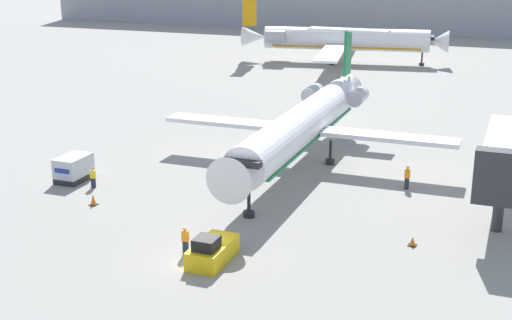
# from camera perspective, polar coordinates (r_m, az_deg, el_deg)

# --- Properties ---
(ground_plane) EXTENTS (600.00, 600.00, 0.00)m
(ground_plane) POSITION_cam_1_polar(r_m,az_deg,el_deg) (42.67, -4.29, -8.02)
(ground_plane) COLOR gray
(airplane_main) EXTENTS (25.20, 31.76, 9.84)m
(airplane_main) POSITION_cam_1_polar(r_m,az_deg,el_deg) (59.29, 3.88, 3.01)
(airplane_main) COLOR white
(airplane_main) RESTS_ON ground
(pushback_tug) EXTENTS (1.88, 3.99, 1.83)m
(pushback_tug) POSITION_cam_1_polar(r_m,az_deg,el_deg) (42.27, -3.50, -7.24)
(pushback_tug) COLOR yellow
(pushback_tug) RESTS_ON ground
(luggage_cart) EXTENTS (1.90, 3.04, 1.99)m
(luggage_cart) POSITION_cam_1_polar(r_m,az_deg,el_deg) (57.83, -14.38, -0.65)
(luggage_cart) COLOR #232326
(luggage_cart) RESTS_ON ground
(worker_near_tug) EXTENTS (0.40, 0.25, 1.77)m
(worker_near_tug) POSITION_cam_1_polar(r_m,az_deg,el_deg) (43.20, -5.67, -6.37)
(worker_near_tug) COLOR #232838
(worker_near_tug) RESTS_ON ground
(worker_by_wing) EXTENTS (0.40, 0.26, 1.85)m
(worker_by_wing) POSITION_cam_1_polar(r_m,az_deg,el_deg) (55.26, 12.00, -1.32)
(worker_by_wing) COLOR #232838
(worker_by_wing) RESTS_ON ground
(worker_on_apron) EXTENTS (0.40, 0.24, 1.62)m
(worker_on_apron) POSITION_cam_1_polar(r_m,az_deg,el_deg) (55.82, -12.91, -1.35)
(worker_on_apron) COLOR #232838
(worker_on_apron) RESTS_ON ground
(traffic_cone_left) EXTENTS (0.55, 0.55, 0.83)m
(traffic_cone_left) POSITION_cam_1_polar(r_m,az_deg,el_deg) (52.30, -12.89, -3.12)
(traffic_cone_left) COLOR black
(traffic_cone_left) RESTS_ON ground
(traffic_cone_right) EXTENTS (0.53, 0.53, 0.62)m
(traffic_cone_right) POSITION_cam_1_polar(r_m,az_deg,el_deg) (45.45, 12.41, -6.37)
(traffic_cone_right) COLOR black
(traffic_cone_right) RESTS_ON ground
(airplane_parked_far_left) EXTENTS (32.07, 35.97, 10.48)m
(airplane_parked_far_left) POSITION_cam_1_polar(r_m,az_deg,el_deg) (112.44, 6.69, 9.59)
(airplane_parked_far_left) COLOR white
(airplane_parked_far_left) RESTS_ON ground
(jet_bridge) EXTENTS (3.20, 11.79, 6.19)m
(jet_bridge) POSITION_cam_1_polar(r_m,az_deg,el_deg) (49.99, 19.28, 0.29)
(jet_bridge) COLOR #2D2D33
(jet_bridge) RESTS_ON ground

